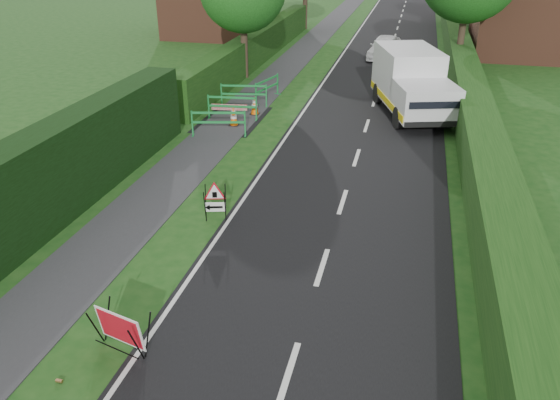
{
  "coord_description": "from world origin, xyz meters",
  "views": [
    {
      "loc": [
        4.1,
        -9.66,
        7.14
      ],
      "look_at": [
        1.13,
        2.42,
        0.92
      ],
      "focal_mm": 35.0,
      "sensor_mm": 36.0,
      "label": 1
    }
  ],
  "objects_px": {
    "works_van": "(412,81)",
    "hatchback_car": "(385,47)",
    "red_rect_sign": "(120,329)",
    "triangle_sign": "(214,199)"
  },
  "relations": [
    {
      "from": "triangle_sign",
      "to": "hatchback_car",
      "type": "bearing_deg",
      "value": 66.3
    },
    {
      "from": "triangle_sign",
      "to": "works_van",
      "type": "height_order",
      "value": "works_van"
    },
    {
      "from": "triangle_sign",
      "to": "hatchback_car",
      "type": "relative_size",
      "value": 0.25
    },
    {
      "from": "works_van",
      "to": "red_rect_sign",
      "type": "bearing_deg",
      "value": -123.76
    },
    {
      "from": "works_van",
      "to": "hatchback_car",
      "type": "bearing_deg",
      "value": 81.91
    },
    {
      "from": "red_rect_sign",
      "to": "hatchback_car",
      "type": "bearing_deg",
      "value": 98.47
    },
    {
      "from": "red_rect_sign",
      "to": "hatchback_car",
      "type": "xyz_separation_m",
      "value": [
        2.92,
        27.19,
        0.17
      ]
    },
    {
      "from": "red_rect_sign",
      "to": "works_van",
      "type": "xyz_separation_m",
      "value": [
        4.74,
        16.3,
        0.87
      ]
    },
    {
      "from": "red_rect_sign",
      "to": "hatchback_car",
      "type": "distance_m",
      "value": 27.35
    },
    {
      "from": "red_rect_sign",
      "to": "triangle_sign",
      "type": "xyz_separation_m",
      "value": [
        -0.04,
        5.18,
        0.18
      ]
    }
  ]
}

